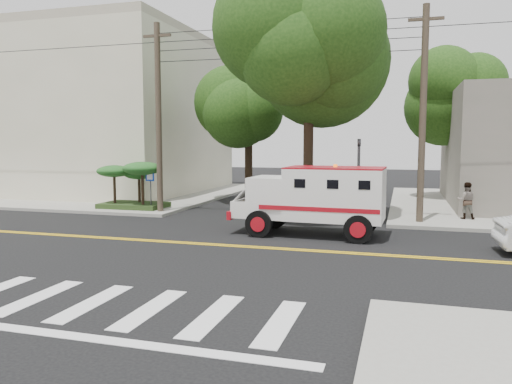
% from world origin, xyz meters
% --- Properties ---
extents(ground, '(100.00, 100.00, 0.00)m').
position_xyz_m(ground, '(0.00, 0.00, 0.00)').
color(ground, black).
rests_on(ground, ground).
extents(sidewalk_nw, '(17.00, 17.00, 0.15)m').
position_xyz_m(sidewalk_nw, '(-13.50, 13.50, 0.07)').
color(sidewalk_nw, gray).
rests_on(sidewalk_nw, ground).
extents(building_left, '(16.00, 14.00, 10.00)m').
position_xyz_m(building_left, '(-15.50, 15.00, 5.15)').
color(building_left, beige).
rests_on(building_left, sidewalk_nw).
extents(utility_pole_left, '(0.28, 0.28, 9.00)m').
position_xyz_m(utility_pole_left, '(-5.60, 6.00, 4.50)').
color(utility_pole_left, '#382D23').
rests_on(utility_pole_left, ground).
extents(utility_pole_right, '(0.28, 0.28, 9.00)m').
position_xyz_m(utility_pole_right, '(6.30, 6.20, 4.50)').
color(utility_pole_right, '#382D23').
rests_on(utility_pole_right, ground).
extents(tree_main, '(6.08, 5.70, 9.85)m').
position_xyz_m(tree_main, '(1.94, 6.21, 7.20)').
color(tree_main, black).
rests_on(tree_main, ground).
extents(tree_left, '(4.48, 4.20, 7.70)m').
position_xyz_m(tree_left, '(-2.68, 11.79, 5.73)').
color(tree_left, black).
rests_on(tree_left, ground).
extents(tree_right, '(4.80, 4.50, 8.20)m').
position_xyz_m(tree_right, '(8.84, 15.77, 6.09)').
color(tree_right, black).
rests_on(tree_right, ground).
extents(traffic_signal, '(0.15, 0.18, 3.60)m').
position_xyz_m(traffic_signal, '(3.80, 5.60, 2.23)').
color(traffic_signal, '#3F3F42').
rests_on(traffic_signal, ground).
extents(accessibility_sign, '(0.45, 0.10, 2.02)m').
position_xyz_m(accessibility_sign, '(-6.20, 6.17, 1.37)').
color(accessibility_sign, '#3F3F42').
rests_on(accessibility_sign, ground).
extents(palm_planter, '(3.52, 2.63, 2.36)m').
position_xyz_m(palm_planter, '(-7.44, 6.62, 1.65)').
color(palm_planter, '#1E3314').
rests_on(palm_planter, sidewalk_nw).
extents(armored_truck, '(5.71, 2.46, 2.56)m').
position_xyz_m(armored_truck, '(2.49, 2.67, 1.46)').
color(armored_truck, silver).
rests_on(armored_truck, ground).
extents(pedestrian_a, '(0.78, 0.77, 1.81)m').
position_xyz_m(pedestrian_a, '(8.39, 8.27, 1.06)').
color(pedestrian_a, gray).
rests_on(pedestrian_a, sidewalk_ne).
extents(pedestrian_b, '(0.78, 0.61, 1.59)m').
position_xyz_m(pedestrian_b, '(8.24, 7.53, 0.95)').
color(pedestrian_b, gray).
rests_on(pedestrian_b, sidewalk_ne).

